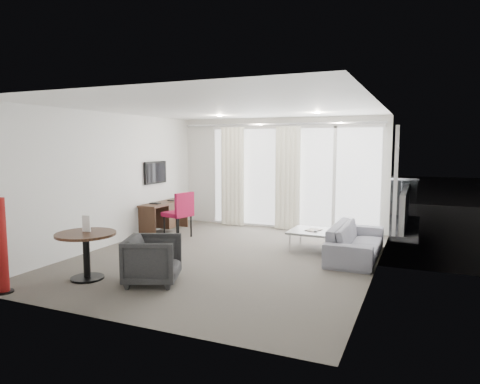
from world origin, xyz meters
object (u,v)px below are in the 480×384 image
at_px(desk, 165,217).
at_px(red_lamp, 1,246).
at_px(round_table, 87,256).
at_px(rattan_chair_b, 350,208).
at_px(tub_armchair, 153,260).
at_px(rattan_chair_a, 339,205).
at_px(sofa, 356,241).
at_px(coffee_table, 312,240).
at_px(desk_chair, 178,215).

xyz_separation_m(desk, red_lamp, (0.25, -4.30, 0.31)).
xyz_separation_m(round_table, rattan_chair_b, (2.89, 5.97, 0.06)).
distance_m(tub_armchair, rattan_chair_a, 6.28).
bearing_deg(sofa, desk, 82.64).
relative_size(coffee_table, rattan_chair_a, 1.00).
distance_m(tub_armchair, coffee_table, 3.28).
height_order(desk, red_lamp, red_lamp).
relative_size(sofa, rattan_chair_b, 2.44).
distance_m(red_lamp, rattan_chair_a, 7.88).
xyz_separation_m(coffee_table, sofa, (0.83, -0.23, 0.11)).
bearing_deg(red_lamp, sofa, 42.40).
bearing_deg(coffee_table, desk, 174.67).
relative_size(desk, round_table, 1.65).
height_order(round_table, rattan_chair_b, rattan_chair_b).
xyz_separation_m(red_lamp, tub_armchair, (1.63, 1.13, -0.30)).
bearing_deg(red_lamp, desk_chair, 84.98).
bearing_deg(round_table, desk_chair, 95.26).
xyz_separation_m(desk_chair, red_lamp, (-0.34, -3.90, 0.15)).
relative_size(desk, desk_chair, 1.46).
bearing_deg(rattan_chair_a, round_table, -122.75).
bearing_deg(sofa, round_table, 129.24).
bearing_deg(rattan_chair_a, coffee_table, -99.11).
relative_size(rattan_chair_a, rattan_chair_b, 1.00).
xyz_separation_m(desk, desk_chair, (0.59, -0.40, 0.16)).
bearing_deg(rattan_chair_a, red_lamp, -124.48).
height_order(desk, desk_chair, desk_chair).
height_order(tub_armchair, sofa, tub_armchair).
bearing_deg(round_table, rattan_chair_b, 64.21).
bearing_deg(sofa, desk_chair, 87.54).
height_order(desk_chair, tub_armchair, desk_chair).
relative_size(round_table, coffee_table, 1.06).
distance_m(round_table, coffee_table, 4.06).
bearing_deg(round_table, desk, 104.34).
distance_m(desk, sofa, 4.38).
height_order(rattan_chair_a, rattan_chair_b, same).
bearing_deg(rattan_chair_a, sofa, -85.82).
height_order(coffee_table, sofa, sofa).
xyz_separation_m(desk_chair, tub_armchair, (1.28, -2.77, -0.15)).
height_order(round_table, rattan_chair_a, rattan_chair_a).
distance_m(desk_chair, round_table, 3.02).
relative_size(desk, rattan_chair_b, 1.76).
distance_m(desk_chair, sofa, 3.76).
bearing_deg(round_table, rattan_chair_a, 68.03).
relative_size(desk_chair, sofa, 0.49).
bearing_deg(rattan_chair_a, rattan_chair_b, -55.89).
bearing_deg(coffee_table, tub_armchair, -119.90).
xyz_separation_m(desk, tub_armchair, (1.88, -3.17, 0.00)).
relative_size(desk, rattan_chair_a, 1.76).
bearing_deg(tub_armchair, rattan_chair_b, -39.98).
relative_size(red_lamp, sofa, 0.65).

